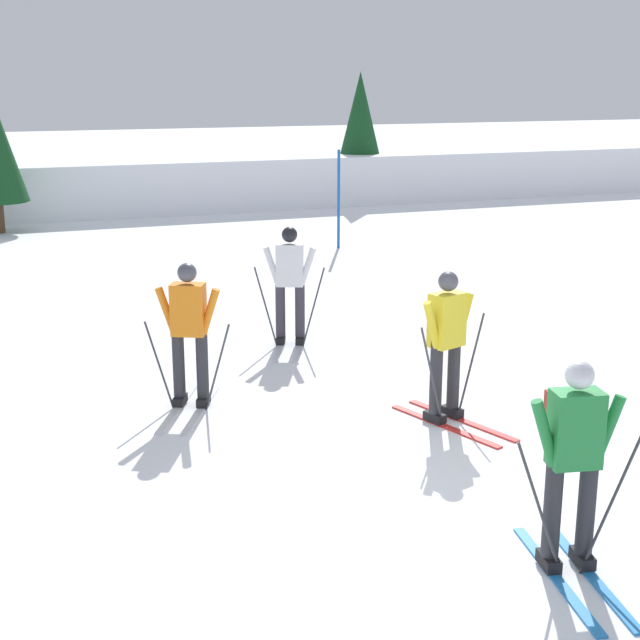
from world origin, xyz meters
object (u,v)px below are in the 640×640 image
at_px(skier_orange, 190,327).
at_px(skier_yellow, 447,342).
at_px(skier_white, 290,279).
at_px(conifer_far_right, 360,129).
at_px(skier_green, 572,454).
at_px(trail_marker_pole, 339,199).

relative_size(skier_orange, skier_yellow, 1.00).
bearing_deg(skier_white, conifer_far_right, 63.63).
bearing_deg(skier_green, skier_orange, 112.69).
height_order(skier_green, conifer_far_right, conifer_far_right).
bearing_deg(skier_white, trail_marker_pole, 63.31).
relative_size(skier_yellow, trail_marker_pole, 0.79).
xyz_separation_m(skier_yellow, trail_marker_pole, (2.79, 10.32, 0.18)).
relative_size(skier_orange, skier_white, 1.00).
bearing_deg(conifer_far_right, skier_green, -108.52).
relative_size(skier_green, conifer_far_right, 0.44).
distance_m(skier_green, skier_white, 6.66).
bearing_deg(skier_yellow, skier_white, 100.48).
xyz_separation_m(skier_yellow, conifer_far_right, (6.36, 17.61, 1.26)).
height_order(trail_marker_pole, conifer_far_right, conifer_far_right).
bearing_deg(skier_green, conifer_far_right, 71.48).
bearing_deg(skier_yellow, skier_green, -100.82).
bearing_deg(trail_marker_pole, skier_green, -104.13).
bearing_deg(conifer_far_right, skier_yellow, -109.85).
bearing_deg(trail_marker_pole, skier_white, -116.69).
bearing_deg(skier_orange, skier_yellow, -29.93).
bearing_deg(conifer_far_right, skier_orange, -118.87).
relative_size(skier_green, skier_white, 1.00).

